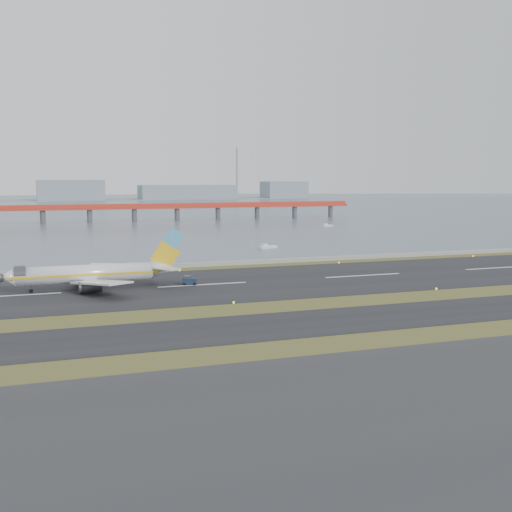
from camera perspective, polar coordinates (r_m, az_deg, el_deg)
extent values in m
plane|color=#354819|center=(113.89, -0.84, -4.95)|extent=(1000.00, 1000.00, 0.00)
cube|color=#2A2A2D|center=(66.26, 15.22, -13.97)|extent=(1000.00, 50.00, 0.10)
cube|color=black|center=(102.86, 1.33, -6.22)|extent=(1000.00, 18.00, 0.10)
cube|color=black|center=(142.12, -4.76, -2.58)|extent=(1000.00, 45.00, 0.10)
cube|color=gray|center=(170.90, -7.37, -0.86)|extent=(1000.00, 2.50, 1.00)
cube|color=#4C5D6D|center=(567.11, -16.10, 4.26)|extent=(1400.00, 800.00, 1.30)
cube|color=#B52F1F|center=(360.22, -10.78, 4.25)|extent=(260.00, 5.00, 1.60)
cube|color=#B52F1F|center=(360.16, -10.78, 4.48)|extent=(260.00, 0.40, 1.40)
cylinder|color=#4C4C51|center=(360.45, -10.76, 3.53)|extent=(2.80, 2.80, 7.00)
cylinder|color=#4C4C51|center=(387.16, 3.45, 3.86)|extent=(2.80, 2.80, 7.00)
cube|color=gray|center=(726.75, -16.92, 4.75)|extent=(1400.00, 80.00, 1.00)
cube|color=gray|center=(727.05, -16.16, 5.65)|extent=(70.00, 35.00, 22.00)
cube|color=gray|center=(746.69, -6.10, 5.67)|extent=(110.00, 35.00, 16.00)
cube|color=gray|center=(783.66, 2.50, 5.91)|extent=(50.00, 35.00, 20.00)
cylinder|color=gray|center=(762.94, -1.70, 7.39)|extent=(1.80, 1.80, 60.00)
cylinder|color=silver|center=(139.59, -14.90, -1.53)|extent=(28.00, 3.80, 3.80)
cone|color=silver|center=(139.21, -21.31, -1.79)|extent=(3.20, 3.80, 3.80)
cone|color=silver|center=(141.77, -8.37, -1.12)|extent=(5.00, 3.80, 3.80)
cube|color=yellow|center=(137.70, -14.83, -1.64)|extent=(31.00, 0.06, 0.45)
cube|color=yellow|center=(141.49, -14.96, -1.42)|extent=(31.00, 0.06, 0.45)
cube|color=silver|center=(131.53, -13.61, -2.30)|extent=(11.31, 15.89, 1.66)
cube|color=silver|center=(148.26, -14.32, -1.30)|extent=(11.31, 15.89, 1.66)
cylinder|color=#39383D|center=(134.01, -14.44, -2.68)|extent=(4.20, 2.10, 2.10)
cylinder|color=#39383D|center=(145.82, -14.88, -1.93)|extent=(4.20, 2.10, 2.10)
cube|color=yellow|center=(141.56, -8.07, 0.06)|extent=(6.80, 0.35, 6.85)
cube|color=#4AA1D4|center=(141.57, -7.34, 1.58)|extent=(4.85, 0.37, 4.90)
cube|color=silver|center=(138.08, -7.94, -1.12)|extent=(5.64, 6.80, 0.22)
cube|color=silver|center=(145.46, -8.55, -0.72)|extent=(5.64, 6.80, 0.22)
cylinder|color=black|center=(139.61, -19.36, -2.95)|extent=(0.80, 0.28, 0.80)
cylinder|color=black|center=(137.42, -14.14, -2.88)|extent=(1.00, 0.38, 1.00)
cylinder|color=black|center=(142.92, -14.36, -2.52)|extent=(1.00, 0.38, 1.00)
cube|color=#142339|center=(142.33, -5.96, -2.23)|extent=(3.56, 2.50, 1.21)
cube|color=#39383D|center=(142.20, -6.13, -1.91)|extent=(1.72, 1.79, 0.71)
cylinder|color=black|center=(141.62, -6.40, -2.51)|extent=(0.76, 0.45, 0.71)
cylinder|color=black|center=(143.21, -6.41, -2.40)|extent=(0.76, 0.45, 0.71)
cylinder|color=black|center=(141.64, -5.50, -2.49)|extent=(0.76, 0.45, 0.71)
cylinder|color=black|center=(143.24, -5.52, -2.39)|extent=(0.76, 0.45, 0.71)
cube|color=silver|center=(215.83, 1.02, 0.78)|extent=(7.48, 4.79, 0.92)
cube|color=silver|center=(214.71, 0.72, 0.97)|extent=(2.51, 2.29, 0.92)
cube|color=silver|center=(317.52, 6.36, 2.69)|extent=(6.52, 3.75, 0.80)
cube|color=silver|center=(316.55, 6.19, 2.81)|extent=(2.13, 1.89, 0.80)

